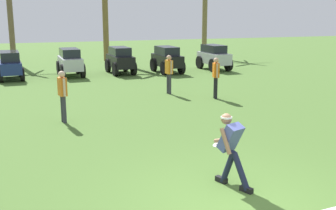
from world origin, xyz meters
name	(u,v)px	position (x,y,z in m)	size (l,w,h in m)	color
ground_plane	(236,204)	(0.00, 0.00, 0.00)	(80.00, 80.00, 0.00)	#486C2D
frisbee_thrower	(231,146)	(0.26, 0.77, 0.79)	(0.52, 1.13, 1.40)	#191E38
frisbee_in_flight	(219,144)	(0.26, 1.29, 0.67)	(0.29, 0.29, 0.10)	white
teammate_near_sideline	(169,71)	(2.03, 9.77, 0.94)	(0.24, 0.50, 1.56)	#33333D
teammate_midfield	(216,74)	(3.41, 8.33, 0.94)	(0.27, 0.50, 1.56)	black
teammate_deep	(63,92)	(-2.37, 6.56, 0.94)	(0.27, 0.50, 1.56)	#33333D
parked_car_slot_c	(10,64)	(-4.14, 15.74, 0.72)	(1.29, 2.46, 1.34)	navy
parked_car_slot_d	(70,62)	(-1.27, 15.80, 0.74)	(1.27, 2.40, 1.40)	#B7BABF
parked_car_slot_e	(120,60)	(1.34, 15.88, 0.74)	(1.29, 2.40, 1.40)	black
parked_car_slot_f	(167,59)	(3.80, 15.42, 0.74)	(1.33, 2.42, 1.40)	black
parked_car_slot_g	(214,57)	(6.66, 15.66, 0.74)	(1.35, 2.42, 1.40)	#B7BABF
palm_tree_left_of_centre	(10,7)	(-4.18, 22.48, 3.49)	(3.25, 3.38, 5.98)	brown
palm_tree_far_right	(205,12)	(9.00, 22.54, 3.14)	(3.34, 3.26, 5.41)	brown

